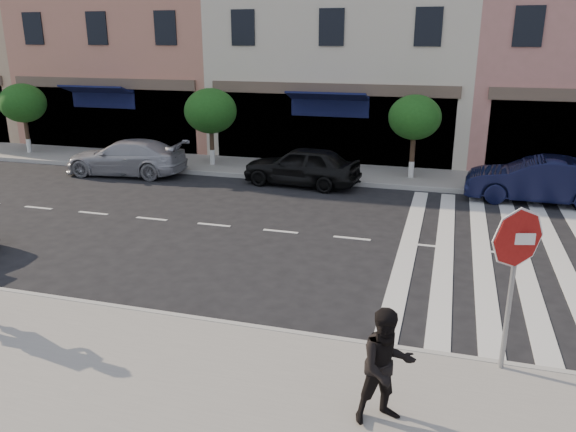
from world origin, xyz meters
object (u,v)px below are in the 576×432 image
(car_far_mid, at_px, (302,166))
(stop_sign, at_px, (516,255))
(walker, at_px, (386,367))
(car_far_right, at_px, (538,180))
(car_far_left, at_px, (126,157))

(car_far_mid, bearing_deg, stop_sign, 35.77)
(stop_sign, bearing_deg, car_far_mid, 105.13)
(walker, height_order, car_far_mid, walker)
(stop_sign, distance_m, walker, 2.65)
(walker, relative_size, car_far_right, 0.37)
(walker, bearing_deg, car_far_right, 43.92)
(car_far_left, xyz_separation_m, car_far_right, (14.88, 0.33, 0.06))
(stop_sign, relative_size, car_far_left, 0.57)
(stop_sign, bearing_deg, walker, -147.10)
(car_far_right, bearing_deg, car_far_left, -86.60)
(car_far_mid, xyz_separation_m, car_far_right, (7.91, 0.00, 0.03))
(car_far_left, height_order, car_far_right, car_far_right)
(stop_sign, distance_m, car_far_left, 16.83)
(walker, bearing_deg, car_far_mid, 78.83)
(car_far_right, bearing_deg, stop_sign, -7.12)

